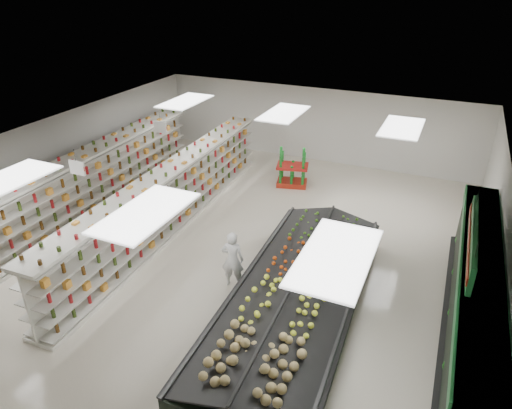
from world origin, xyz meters
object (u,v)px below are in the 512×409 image
at_px(gondola_left, 78,192).
at_px(produce_island, 295,297).
at_px(soda_endcap, 292,168).
at_px(shopper_background, 224,156).
at_px(shopper_main, 233,259).
at_px(gondola_center, 171,200).

height_order(gondola_left, produce_island, gondola_left).
xyz_separation_m(gondola_left, produce_island, (8.32, -1.75, -0.46)).
height_order(soda_endcap, shopper_background, shopper_background).
relative_size(produce_island, shopper_background, 5.18).
bearing_deg(soda_endcap, produce_island, -69.62).
xyz_separation_m(produce_island, shopper_main, (-1.93, 0.48, 0.28)).
bearing_deg(gondola_center, produce_island, -28.41).
relative_size(gondola_left, produce_island, 1.57).
relative_size(soda_endcap, shopper_background, 1.00).
xyz_separation_m(gondola_center, shopper_background, (-0.49, 4.66, -0.17)).
bearing_deg(gondola_left, shopper_background, 62.22).
xyz_separation_m(produce_island, shopper_background, (-5.67, 7.21, 0.23)).
height_order(gondola_center, soda_endcap, gondola_center).
bearing_deg(shopper_background, gondola_center, -152.19).
distance_m(shopper_main, shopper_background, 7.70).
xyz_separation_m(gondola_center, shopper_main, (3.25, -2.08, -0.13)).
distance_m(gondola_center, soda_endcap, 5.27).
bearing_deg(gondola_center, shopper_main, -34.75).
bearing_deg(soda_endcap, gondola_left, -136.16).
distance_m(produce_island, soda_endcap, 7.66).
distance_m(produce_island, shopper_main, 2.01).
height_order(produce_island, soda_endcap, soda_endcap).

